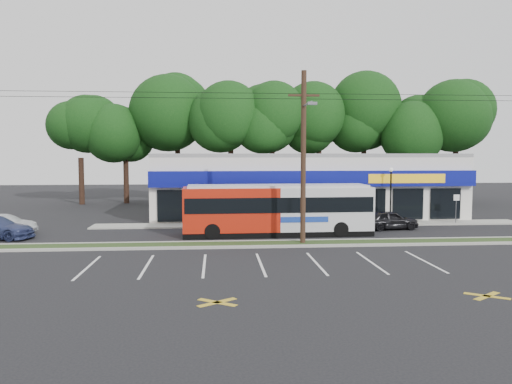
{
  "coord_description": "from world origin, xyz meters",
  "views": [
    {
      "loc": [
        -2.0,
        -27.42,
        5.28
      ],
      "look_at": [
        0.59,
        5.0,
        2.78
      ],
      "focal_mm": 35.0,
      "sensor_mm": 36.0,
      "label": 1
    }
  ],
  "objects_px": {
    "sign_post": "(456,203)",
    "metrobus": "(278,209)",
    "car_silver": "(4,225)",
    "pedestrian_b": "(341,219)",
    "car_dark": "(389,220)",
    "lamp_post": "(391,189)",
    "pedestrian_a": "(273,215)",
    "utility_pole": "(301,151)"
  },
  "relations": [
    {
      "from": "sign_post",
      "to": "metrobus",
      "type": "bearing_deg",
      "value": -163.81
    },
    {
      "from": "car_silver",
      "to": "pedestrian_b",
      "type": "xyz_separation_m",
      "value": [
        22.36,
        -0.15,
        0.17
      ]
    },
    {
      "from": "sign_post",
      "to": "car_dark",
      "type": "bearing_deg",
      "value": -158.92
    },
    {
      "from": "lamp_post",
      "to": "pedestrian_b",
      "type": "bearing_deg",
      "value": -148.1
    },
    {
      "from": "sign_post",
      "to": "car_silver",
      "type": "relative_size",
      "value": 0.57
    },
    {
      "from": "sign_post",
      "to": "car_dark",
      "type": "distance_m",
      "value": 6.44
    },
    {
      "from": "metrobus",
      "to": "pedestrian_b",
      "type": "distance_m",
      "value": 4.87
    },
    {
      "from": "lamp_post",
      "to": "pedestrian_a",
      "type": "xyz_separation_m",
      "value": [
        -9.0,
        -1.15,
        -1.75
      ]
    },
    {
      "from": "pedestrian_b",
      "to": "metrobus",
      "type": "bearing_deg",
      "value": 10.24
    },
    {
      "from": "sign_post",
      "to": "pedestrian_a",
      "type": "height_order",
      "value": "sign_post"
    },
    {
      "from": "lamp_post",
      "to": "car_dark",
      "type": "height_order",
      "value": "lamp_post"
    },
    {
      "from": "utility_pole",
      "to": "car_silver",
      "type": "height_order",
      "value": "utility_pole"
    },
    {
      "from": "sign_post",
      "to": "metrobus",
      "type": "distance_m",
      "value": 14.62
    },
    {
      "from": "utility_pole",
      "to": "metrobus",
      "type": "bearing_deg",
      "value": 103.66
    },
    {
      "from": "utility_pole",
      "to": "lamp_post",
      "type": "xyz_separation_m",
      "value": [
        8.17,
        7.87,
        -2.74
      ]
    },
    {
      "from": "car_dark",
      "to": "lamp_post",
      "type": "bearing_deg",
      "value": -28.49
    },
    {
      "from": "utility_pole",
      "to": "car_silver",
      "type": "relative_size",
      "value": 12.83
    },
    {
      "from": "metrobus",
      "to": "car_silver",
      "type": "bearing_deg",
      "value": 173.33
    },
    {
      "from": "utility_pole",
      "to": "pedestrian_a",
      "type": "bearing_deg",
      "value": 97.05
    },
    {
      "from": "metrobus",
      "to": "car_silver",
      "type": "distance_m",
      "value": 17.93
    },
    {
      "from": "sign_post",
      "to": "pedestrian_a",
      "type": "xyz_separation_m",
      "value": [
        -14.0,
        -0.93,
        -0.63
      ]
    },
    {
      "from": "lamp_post",
      "to": "pedestrian_a",
      "type": "relative_size",
      "value": 2.31
    },
    {
      "from": "car_silver",
      "to": "pedestrian_a",
      "type": "bearing_deg",
      "value": -79.64
    },
    {
      "from": "metrobus",
      "to": "pedestrian_b",
      "type": "xyz_separation_m",
      "value": [
        4.54,
        1.5,
        -0.93
      ]
    },
    {
      "from": "sign_post",
      "to": "car_silver",
      "type": "distance_m",
      "value": 31.97
    },
    {
      "from": "metrobus",
      "to": "pedestrian_b",
      "type": "relative_size",
      "value": 7.57
    },
    {
      "from": "sign_post",
      "to": "utility_pole",
      "type": "bearing_deg",
      "value": -149.85
    },
    {
      "from": "sign_post",
      "to": "car_dark",
      "type": "height_order",
      "value": "sign_post"
    },
    {
      "from": "car_silver",
      "to": "lamp_post",
      "type": "bearing_deg",
      "value": -78.81
    },
    {
      "from": "pedestrian_a",
      "to": "utility_pole",
      "type": "bearing_deg",
      "value": 90.98
    },
    {
      "from": "utility_pole",
      "to": "sign_post",
      "type": "bearing_deg",
      "value": 30.15
    },
    {
      "from": "car_silver",
      "to": "pedestrian_b",
      "type": "distance_m",
      "value": 22.36
    },
    {
      "from": "pedestrian_b",
      "to": "lamp_post",
      "type": "bearing_deg",
      "value": -156.15
    },
    {
      "from": "pedestrian_a",
      "to": "pedestrian_b",
      "type": "relative_size",
      "value": 1.14
    },
    {
      "from": "utility_pole",
      "to": "car_dark",
      "type": "distance_m",
      "value": 10.16
    },
    {
      "from": "sign_post",
      "to": "pedestrian_a",
      "type": "distance_m",
      "value": 14.04
    },
    {
      "from": "sign_post",
      "to": "car_silver",
      "type": "height_order",
      "value": "sign_post"
    },
    {
      "from": "car_dark",
      "to": "car_silver",
      "type": "distance_m",
      "value": 25.91
    },
    {
      "from": "utility_pole",
      "to": "car_silver",
      "type": "distance_m",
      "value": 19.99
    },
    {
      "from": "pedestrian_b",
      "to": "utility_pole",
      "type": "bearing_deg",
      "value": 46.06
    },
    {
      "from": "metrobus",
      "to": "car_silver",
      "type": "height_order",
      "value": "metrobus"
    },
    {
      "from": "lamp_post",
      "to": "metrobus",
      "type": "bearing_deg",
      "value": -154.55
    }
  ]
}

